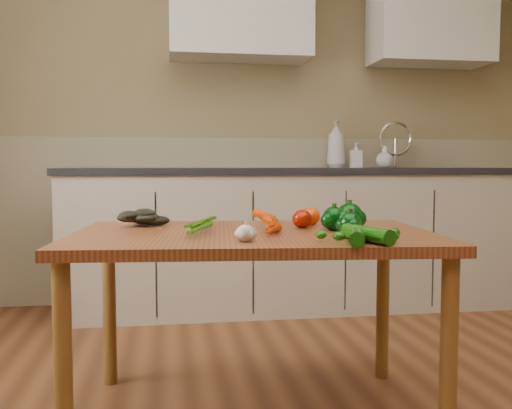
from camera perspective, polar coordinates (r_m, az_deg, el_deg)
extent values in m
cube|color=#937F58|center=(3.94, -0.49, 9.54)|extent=(4.00, 0.02, 2.60)
cube|color=tan|center=(3.92, -0.43, -1.42)|extent=(3.98, 0.03, 1.10)
cube|color=#B8AB99|center=(3.68, 3.35, -3.66)|extent=(2.80, 0.60, 0.86)
cube|color=#242529|center=(3.64, 3.38, 3.37)|extent=(2.84, 0.64, 0.04)
cube|color=#99999E|center=(3.89, 14.75, 2.70)|extent=(0.55, 0.42, 0.10)
cylinder|color=silver|center=(4.05, 13.77, 5.30)|extent=(0.02, 0.02, 0.24)
cube|color=silver|center=(3.86, -1.61, 19.47)|extent=(0.90, 0.35, 0.70)
cube|color=silver|center=(4.22, 17.11, 17.95)|extent=(0.80, 0.35, 0.70)
cube|color=brown|center=(2.04, -0.30, -3.25)|extent=(1.34, 0.93, 0.04)
cylinder|color=brown|center=(1.83, -18.73, -15.27)|extent=(0.05, 0.05, 0.64)
cylinder|color=brown|center=(1.91, 18.70, -14.50)|extent=(0.05, 0.05, 0.64)
cylinder|color=brown|center=(2.49, -14.46, -10.00)|extent=(0.05, 0.05, 0.64)
cylinder|color=brown|center=(2.55, 12.55, -9.66)|extent=(0.05, 0.05, 0.64)
imported|color=silver|center=(3.89, 8.00, 6.00)|extent=(0.13, 0.13, 0.32)
imported|color=silver|center=(3.89, 9.96, 4.90)|extent=(0.09, 0.09, 0.17)
imported|color=silver|center=(3.89, 12.74, 4.67)|extent=(0.13, 0.13, 0.14)
ellipsoid|color=beige|center=(1.78, -1.05, -2.88)|extent=(0.06, 0.06, 0.05)
sphere|color=#023208|center=(2.09, 7.81, -1.43)|extent=(0.09, 0.09, 0.09)
sphere|color=#023208|center=(2.10, 9.34, -1.24)|extent=(0.10, 0.10, 0.10)
sphere|color=#023208|center=(1.95, 9.38, -1.93)|extent=(0.08, 0.08, 0.08)
ellipsoid|color=#911302|center=(2.16, 4.63, -1.44)|extent=(0.08, 0.08, 0.07)
ellipsoid|color=#DB3B05|center=(2.27, 5.45, -1.18)|extent=(0.08, 0.08, 0.07)
ellipsoid|color=#DB3B05|center=(2.17, 7.99, -1.48)|extent=(0.07, 0.07, 0.07)
cylinder|color=#0D4607|center=(1.80, 11.07, -2.94)|extent=(0.11, 0.22, 0.05)
cylinder|color=#0D4607|center=(1.77, 10.03, -3.05)|extent=(0.11, 0.22, 0.05)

